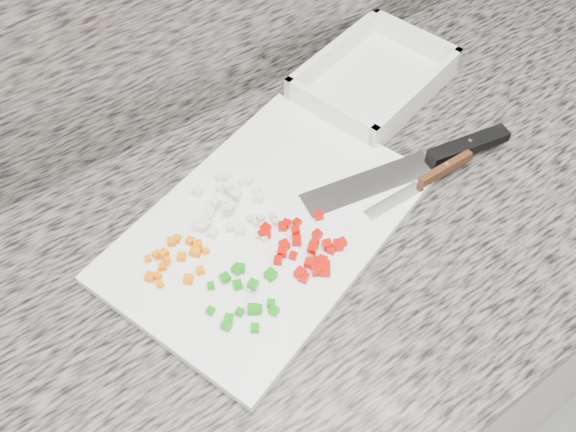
# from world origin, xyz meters

# --- Properties ---
(cabinet) EXTENTS (3.92, 0.62, 0.86)m
(cabinet) POSITION_xyz_m (0.00, 1.44, 0.43)
(cabinet) COLOR silver
(cabinet) RESTS_ON ground
(countertop) EXTENTS (3.96, 0.64, 0.04)m
(countertop) POSITION_xyz_m (0.00, 1.44, 0.88)
(countertop) COLOR #646058
(countertop) RESTS_ON cabinet
(cutting_board) EXTENTS (0.50, 0.40, 0.01)m
(cutting_board) POSITION_xyz_m (0.05, 1.49, 0.91)
(cutting_board) COLOR white
(cutting_board) RESTS_ON countertop
(carrot_pile) EXTENTS (0.09, 0.08, 0.02)m
(carrot_pile) POSITION_xyz_m (-0.08, 1.50, 0.92)
(carrot_pile) COLOR orange
(carrot_pile) RESTS_ON cutting_board
(onion_pile) EXTENTS (0.11, 0.11, 0.02)m
(onion_pile) POSITION_xyz_m (0.02, 1.54, 0.92)
(onion_pile) COLOR white
(onion_pile) RESTS_ON cutting_board
(green_pepper_pile) EXTENTS (0.10, 0.10, 0.02)m
(green_pepper_pile) POSITION_xyz_m (-0.04, 1.40, 0.92)
(green_pepper_pile) COLOR #10880C
(green_pepper_pile) RESTS_ON cutting_board
(red_pepper_pile) EXTENTS (0.10, 0.12, 0.02)m
(red_pepper_pile) POSITION_xyz_m (0.06, 1.42, 0.92)
(red_pepper_pile) COLOR #B90B02
(red_pepper_pile) RESTS_ON cutting_board
(garlic_pile) EXTENTS (0.04, 0.05, 0.01)m
(garlic_pile) POSITION_xyz_m (0.04, 1.49, 0.92)
(garlic_pile) COLOR beige
(garlic_pile) RESTS_ON cutting_board
(chef_knife) EXTENTS (0.33, 0.10, 0.02)m
(chef_knife) POSITION_xyz_m (0.31, 1.43, 0.92)
(chef_knife) COLOR silver
(chef_knife) RESTS_ON cutting_board
(paring_knife) EXTENTS (0.19, 0.02, 0.02)m
(paring_knife) POSITION_xyz_m (0.28, 1.41, 0.92)
(paring_knife) COLOR silver
(paring_knife) RESTS_ON cutting_board
(tray) EXTENTS (0.28, 0.23, 0.05)m
(tray) POSITION_xyz_m (0.35, 1.62, 0.92)
(tray) COLOR white
(tray) RESTS_ON countertop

